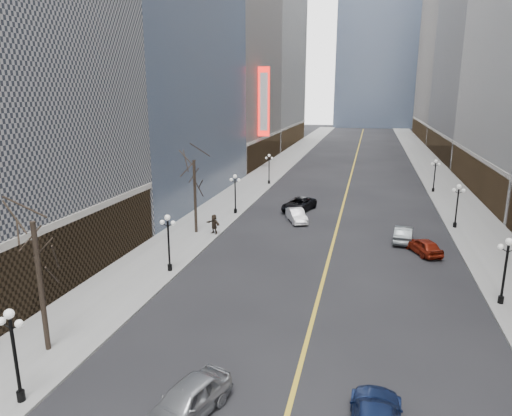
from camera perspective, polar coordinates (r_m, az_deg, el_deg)
The scene contains 22 objects.
sidewalk_east at distance 72.88m, azimuth 22.60°, elevation 2.42°, with size 6.00×230.00×0.15m, color gray.
sidewalk_west at distance 73.95m, azimuth 0.63°, elevation 3.68°, with size 6.00×230.00×0.15m, color gray.
lane_line at distance 81.92m, azimuth 11.88°, elevation 4.37°, with size 0.25×200.00×0.02m, color gold.
bldg_east_d at distance 153.15m, azimuth 25.67°, elevation 19.52°, with size 26.60×46.60×62.80m.
bldg_west_c at distance 94.32m, azimuth -6.85°, elevation 21.19°, with size 26.60×30.60×50.80m.
bldg_west_d at distance 128.03m, azimuth -1.13°, elevation 24.40°, with size 26.60×38.60×72.80m.
streetlamp_east_1 at distance 33.77m, azimuth 28.77°, elevation -6.17°, with size 1.26×0.44×4.52m.
streetlamp_east_2 at distance 50.70m, azimuth 23.88°, elevation 0.77°, with size 1.26×0.44×4.52m.
streetlamp_east_3 at distance 68.18m, azimuth 21.46°, elevation 4.19°, with size 1.26×0.44×4.52m.
streetlamp_west_0 at distance 23.37m, azimuth -28.03°, elevation -15.00°, with size 1.26×0.44×4.52m.
streetlamp_west_1 at distance 35.68m, azimuth -10.90°, elevation -3.57°, with size 1.26×0.44×4.52m.
streetlamp_west_2 at distance 51.99m, azimuth -2.62°, elevation 2.30°, with size 1.26×0.44×4.52m.
streetlamp_west_3 at distance 69.14m, azimuth 1.65°, elevation 5.31°, with size 1.26×0.44×4.52m.
theatre_marquee at distance 82.87m, azimuth 1.00°, elevation 13.12°, with size 2.00×0.55×12.00m.
tree_west_near at distance 25.91m, azimuth -25.89°, elevation -3.89°, with size 3.60×3.60×7.92m.
tree_west_far at distance 44.49m, azimuth -7.73°, elevation 4.52°, with size 3.60×3.60×7.92m.
car_nb_near at distance 21.48m, azimuth -8.62°, elevation -22.70°, with size 1.92×4.76×1.62m, color #939599.
car_nb_mid at distance 49.62m, azimuth 5.09°, elevation -0.93°, with size 1.50×4.31×1.42m, color silver.
car_nb_far at distance 54.28m, azimuth 5.38°, elevation 0.46°, with size 2.57×5.58×1.55m, color black.
car_sb_mid at distance 42.30m, azimuth 20.24°, elevation -4.49°, with size 1.68×4.17×1.42m, color maroon.
car_sb_far at distance 45.09m, azimuth 17.95°, elevation -3.09°, with size 1.60×4.58×1.51m, color #52575A.
ped_west_far at distance 44.95m, azimuth -5.27°, elevation -2.00°, with size 1.80×0.52×1.94m, color black.
Camera 1 is at (2.80, -0.72, 13.68)m, focal length 32.00 mm.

